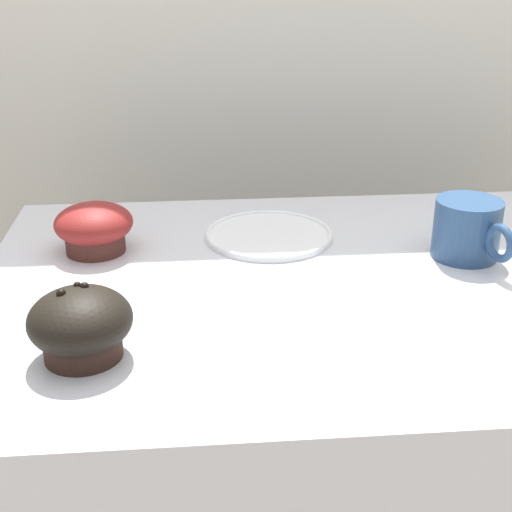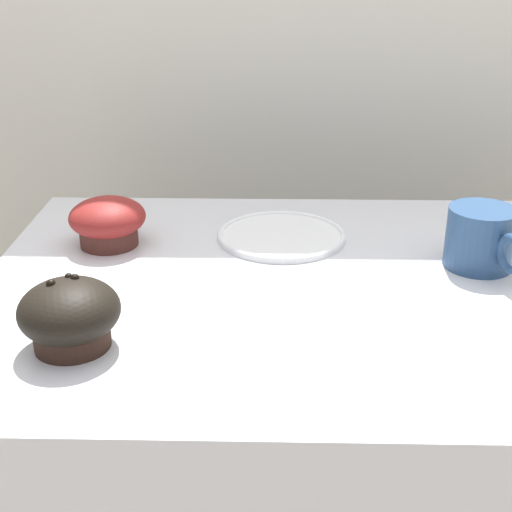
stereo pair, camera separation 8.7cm
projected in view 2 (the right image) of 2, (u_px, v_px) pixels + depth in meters
The scene contains 5 objects.
wall_back at pixel (334, 150), 1.45m from camera, with size 3.20×0.10×1.80m, color beige.
muffin_front_center at pixel (70, 315), 0.75m from camera, with size 0.11×0.11×0.08m.
muffin_back_right at pixel (108, 221), 1.01m from camera, with size 0.11×0.11×0.07m.
coffee_cup at pixel (482, 237), 0.94m from camera, with size 0.09×0.13×0.08m.
serving_plate at pixel (282, 235), 1.04m from camera, with size 0.19×0.19×0.01m.
Camera 2 is at (-0.13, -0.82, 1.29)m, focal length 50.00 mm.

